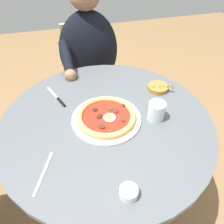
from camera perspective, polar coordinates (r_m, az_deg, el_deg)
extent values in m
cube|color=olive|center=(1.58, -0.99, -21.33)|extent=(6.00, 6.00, 0.02)
cylinder|color=#565B60|center=(0.99, -1.47, -2.56)|extent=(0.95, 0.95, 0.03)
cylinder|color=#4E5257|center=(1.26, -1.19, -13.95)|extent=(0.11, 0.11, 0.68)
cylinder|color=#4E5257|center=(1.57, -0.99, -21.01)|extent=(0.48, 0.48, 0.02)
cylinder|color=white|center=(0.97, -1.26, -1.75)|extent=(0.31, 0.31, 0.01)
cylinder|color=tan|center=(0.97, -1.27, -1.41)|extent=(0.26, 0.26, 0.01)
torus|color=tan|center=(0.96, -1.28, -0.99)|extent=(0.26, 0.26, 0.03)
cylinder|color=red|center=(0.96, -1.27, -1.19)|extent=(0.25, 0.25, 0.00)
cylinder|color=white|center=(0.95, -0.65, -1.45)|extent=(0.05, 0.05, 0.00)
ellipsoid|color=yellow|center=(0.95, -0.65, -1.36)|extent=(0.02, 0.02, 0.02)
ellipsoid|color=#4C2D19|center=(0.98, 1.02, 0.38)|extent=(0.02, 0.03, 0.01)
ellipsoid|color=#3D2314|center=(0.96, -3.34, -1.07)|extent=(0.04, 0.04, 0.01)
ellipsoid|color=#3D2314|center=(1.01, 3.19, 1.87)|extent=(0.03, 0.03, 0.01)
ellipsoid|color=brown|center=(1.00, -0.46, 0.94)|extent=(0.03, 0.03, 0.01)
ellipsoid|color=brown|center=(0.94, 2.84, -1.99)|extent=(0.03, 0.03, 0.01)
ellipsoid|color=#3D2314|center=(0.99, -4.53, 0.69)|extent=(0.03, 0.03, 0.01)
ellipsoid|color=#4C2D19|center=(0.91, -2.78, -3.70)|extent=(0.04, 0.04, 0.01)
ellipsoid|color=#2D6B28|center=(0.90, -0.45, -4.96)|extent=(0.01, 0.01, 0.00)
ellipsoid|color=#2D6B28|center=(0.95, 4.70, -1.86)|extent=(0.01, 0.01, 0.00)
ellipsoid|color=#2D6B28|center=(0.95, -7.19, -1.82)|extent=(0.01, 0.01, 0.00)
cylinder|color=silver|center=(0.97, 11.53, 0.29)|extent=(0.08, 0.08, 0.09)
cylinder|color=silver|center=(0.99, 11.35, -0.71)|extent=(0.07, 0.07, 0.04)
cube|color=silver|center=(1.16, -15.27, 4.88)|extent=(0.05, 0.11, 0.00)
cube|color=black|center=(1.09, -13.16, 2.55)|extent=(0.04, 0.08, 0.01)
cylinder|color=white|center=(0.75, 4.38, -20.24)|extent=(0.06, 0.06, 0.04)
cylinder|color=olive|center=(0.74, 4.42, -19.93)|extent=(0.05, 0.05, 0.01)
cylinder|color=olive|center=(1.17, 11.92, 6.26)|extent=(0.10, 0.10, 0.02)
torus|color=olive|center=(1.15, 15.01, 6.33)|extent=(0.03, 0.02, 0.03)
ellipsoid|color=#516B2D|center=(1.15, 10.81, 6.35)|extent=(0.02, 0.02, 0.02)
ellipsoid|color=#516B2D|center=(1.15, 12.32, 6.24)|extent=(0.02, 0.02, 0.02)
ellipsoid|color=#516B2D|center=(1.16, 13.21, 6.43)|extent=(0.02, 0.02, 0.02)
cube|color=#BCBCC1|center=(0.84, -17.48, -15.00)|extent=(0.08, 0.17, 0.00)
cube|color=#282833|center=(1.81, -4.97, 1.39)|extent=(0.36, 0.30, 0.45)
ellipsoid|color=black|center=(1.53, -6.10, 15.48)|extent=(0.40, 0.25, 0.54)
cylinder|color=black|center=(1.31, -11.72, 13.21)|extent=(0.06, 0.26, 0.15)
sphere|color=#936B4C|center=(1.24, -10.80, 9.44)|extent=(0.07, 0.07, 0.07)
cube|color=beige|center=(1.71, -5.66, 8.44)|extent=(0.41, 0.41, 0.02)
cube|color=beige|center=(1.77, -6.86, 16.81)|extent=(0.35, 0.05, 0.36)
cylinder|color=#B7B2A8|center=(1.71, -10.22, -2.07)|extent=(0.02, 0.02, 0.45)
cylinder|color=#B7B2A8|center=(1.74, 1.30, -0.52)|extent=(0.02, 0.02, 0.45)
cylinder|color=#B7B2A8|center=(1.98, -10.87, 4.93)|extent=(0.02, 0.02, 0.45)
cylinder|color=#B7B2A8|center=(2.00, -0.83, 6.21)|extent=(0.02, 0.02, 0.45)
cylinder|color=#4C4742|center=(1.52, -26.31, -15.21)|extent=(0.02, 0.02, 0.46)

